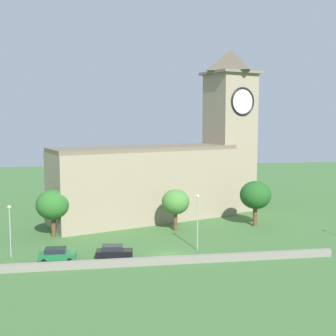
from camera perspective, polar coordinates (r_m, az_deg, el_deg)
ground_plane at (r=72.56m, az=-1.83°, el=-7.81°), size 200.00×200.00×0.00m
church at (r=79.75m, az=0.53°, el=0.27°), size 40.27×22.38×31.09m
quay_barrier at (r=54.98m, az=0.55°, el=-11.96°), size 41.89×0.70×0.95m
car_green at (r=57.69m, az=-14.31°, el=-10.87°), size 4.63×2.30×1.69m
car_black at (r=57.28m, az=-7.08°, el=-10.81°), size 4.80×2.52×1.77m
streetlamp_west_end at (r=60.00m, az=-19.97°, el=-6.71°), size 0.44×0.44×6.83m
streetlamp_west_mid at (r=59.53m, az=3.88°, el=-5.96°), size 0.44×0.44×7.69m
tree_riverside_west at (r=69.82m, az=0.99°, el=-4.48°), size 4.43×4.43×6.66m
tree_by_tower at (r=74.13m, az=11.36°, el=-3.51°), size 5.18×5.18×7.59m
tree_riverside_east at (r=68.64m, az=-14.81°, el=-4.68°), size 5.08×5.08×7.19m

